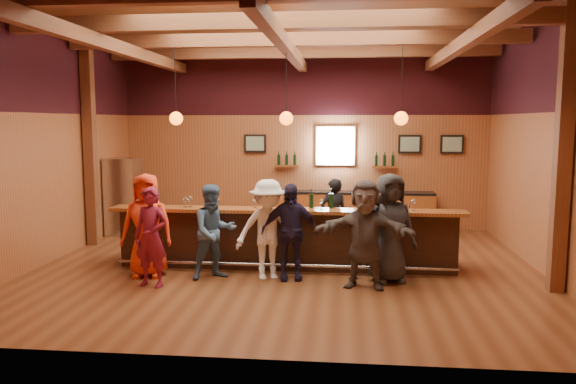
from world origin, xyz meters
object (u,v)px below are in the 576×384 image
at_px(customer_navy, 290,232).
at_px(customer_brown, 365,234).
at_px(ice_bucket, 290,202).
at_px(bar_counter, 288,238).
at_px(customer_orange, 147,225).
at_px(bartender, 333,216).
at_px(customer_denim, 214,232).
at_px(stainless_fridge, 124,197).
at_px(customer_redvest, 151,237).
at_px(back_bar_cabinet, 351,211).
at_px(bottle_a, 311,201).
at_px(customer_white, 268,230).
at_px(customer_dark, 390,228).

bearing_deg(customer_navy, customer_brown, -25.87).
bearing_deg(ice_bucket, bar_counter, 102.43).
distance_m(customer_orange, customer_navy, 2.45).
bearing_deg(bartender, customer_denim, 26.21).
distance_m(bar_counter, customer_brown, 1.89).
xyz_separation_m(stainless_fridge, customer_brown, (5.48, -3.71, -0.03)).
xyz_separation_m(customer_redvest, customer_brown, (3.41, 0.28, 0.06)).
distance_m(back_bar_cabinet, customer_navy, 4.62).
height_order(bar_counter, stainless_fridge, stainless_fridge).
distance_m(customer_redvest, customer_brown, 3.42).
bearing_deg(customer_brown, customer_navy, 172.73).
height_order(customer_brown, ice_bucket, customer_brown).
xyz_separation_m(stainless_fridge, bottle_a, (4.55, -2.62, 0.34)).
bearing_deg(bartender, customer_white, 42.29).
relative_size(customer_redvest, bottle_a, 4.80).
height_order(stainless_fridge, customer_orange, stainless_fridge).
bearing_deg(back_bar_cabinet, customer_navy, -103.34).
distance_m(customer_navy, customer_brown, 1.29).
height_order(back_bar_cabinet, stainless_fridge, stainless_fridge).
bearing_deg(customer_brown, stainless_fridge, 154.34).
relative_size(customer_denim, customer_brown, 0.92).
relative_size(customer_denim, bartender, 1.05).
bearing_deg(bar_counter, customer_denim, -139.88).
relative_size(customer_white, customer_navy, 1.04).
bearing_deg(back_bar_cabinet, customer_white, -107.66).
bearing_deg(customer_redvest, customer_brown, 18.13).
bearing_deg(bar_counter, bartender, 50.75).
bearing_deg(back_bar_cabinet, customer_dark, -82.48).
relative_size(customer_white, customer_dark, 0.94).
xyz_separation_m(back_bar_cabinet, customer_denim, (-2.34, -4.54, 0.32)).
height_order(bar_counter, customer_dark, customer_dark).
distance_m(bar_counter, back_bar_cabinet, 3.76).
xyz_separation_m(customer_orange, bottle_a, (2.76, 0.79, 0.35)).
xyz_separation_m(back_bar_cabinet, customer_brown, (0.18, -4.83, 0.39)).
relative_size(customer_white, ice_bucket, 7.44).
xyz_separation_m(stainless_fridge, customer_white, (3.87, -3.37, -0.05)).
relative_size(customer_dark, bartender, 1.19).
bearing_deg(stainless_fridge, bottle_a, -29.93).
bearing_deg(customer_orange, customer_redvest, -69.59).
xyz_separation_m(customer_redvest, customer_dark, (3.82, 0.65, 0.10)).
height_order(customer_navy, customer_dark, customer_dark).
xyz_separation_m(bar_counter, customer_orange, (-2.33, -0.96, 0.37)).
distance_m(customer_dark, bottle_a, 1.55).
xyz_separation_m(customer_redvest, bartender, (2.86, 2.53, -0.04)).
distance_m(stainless_fridge, customer_navy, 5.41).
distance_m(bartender, ice_bucket, 1.51).
distance_m(customer_navy, bartender, 2.03).
bearing_deg(customer_denim, bartender, 12.39).
distance_m(customer_redvest, bartender, 3.82).
height_order(bar_counter, customer_orange, customer_orange).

